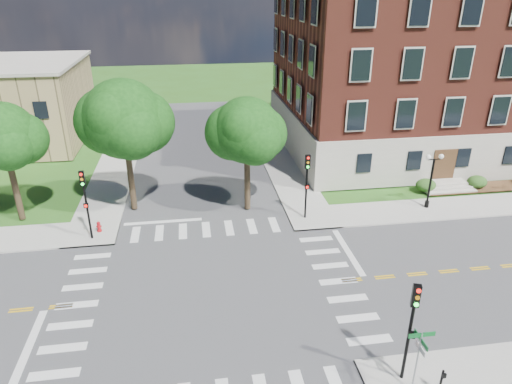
{
  "coord_description": "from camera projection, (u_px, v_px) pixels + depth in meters",
  "views": [
    {
      "loc": [
        -0.66,
        -20.71,
        15.5
      ],
      "look_at": [
        3.32,
        5.99,
        3.2
      ],
      "focal_mm": 32.0,
      "sensor_mm": 36.0,
      "label": 1
    }
  ],
  "objects": [
    {
      "name": "tree_c",
      "position": [
        124.0,
        119.0,
        31.56
      ],
      "size": [
        5.6,
        5.6,
        9.71
      ],
      "color": "#2E2317",
      "rests_on": "ground"
    },
    {
      "name": "push_button_post",
      "position": [
        442.0,
        381.0,
        18.57
      ],
      "size": [
        0.14,
        0.21,
        1.2
      ],
      "color": "black",
      "rests_on": "ground"
    },
    {
      "name": "crosswalk_east",
      "position": [
        338.0,
        281.0,
        26.12
      ],
      "size": [
        2.2,
        10.2,
        0.02
      ],
      "primitive_type": null,
      "color": "silver",
      "rests_on": "ground"
    },
    {
      "name": "traffic_signal_ne",
      "position": [
        307.0,
        178.0,
        31.77
      ],
      "size": [
        0.35,
        0.39,
        4.8
      ],
      "color": "black",
      "rests_on": "ground"
    },
    {
      "name": "main_building",
      "position": [
        440.0,
        65.0,
        44.71
      ],
      "size": [
        30.6,
        22.4,
        16.5
      ],
      "color": "beige",
      "rests_on": "ground"
    },
    {
      "name": "road_ns",
      "position": [
        213.0,
        293.0,
        25.15
      ],
      "size": [
        12.0,
        90.0,
        0.01
      ],
      "primitive_type": "cube",
      "color": "#3D3D3F",
      "rests_on": "ground"
    },
    {
      "name": "tree_d",
      "position": [
        247.0,
        131.0,
        31.92
      ],
      "size": [
        4.72,
        4.72,
        8.45
      ],
      "color": "#2E2317",
      "rests_on": "ground"
    },
    {
      "name": "traffic_signal_se",
      "position": [
        412.0,
        321.0,
        18.31
      ],
      "size": [
        0.37,
        0.44,
        4.8
      ],
      "color": "black",
      "rests_on": "ground"
    },
    {
      "name": "ground",
      "position": [
        213.0,
        293.0,
        25.15
      ],
      "size": [
        160.0,
        160.0,
        0.0
      ],
      "primitive_type": "plane",
      "color": "#2E5718",
      "rests_on": "ground"
    },
    {
      "name": "street_sign_pole",
      "position": [
        419.0,
        351.0,
        18.01
      ],
      "size": [
        1.1,
        1.1,
        3.1
      ],
      "color": "gray",
      "rests_on": "ground"
    },
    {
      "name": "road_ew",
      "position": [
        213.0,
        293.0,
        25.15
      ],
      "size": [
        90.0,
        12.0,
        0.01
      ],
      "primitive_type": "cube",
      "color": "#3D3D3F",
      "rests_on": "ground"
    },
    {
      "name": "sidewalk_ne",
      "position": [
        373.0,
        173.0,
        41.03
      ],
      "size": [
        34.0,
        34.0,
        0.12
      ],
      "color": "#9E9B93",
      "rests_on": "ground"
    },
    {
      "name": "fire_hydrant",
      "position": [
        99.0,
        227.0,
        31.04
      ],
      "size": [
        0.35,
        0.35,
        0.75
      ],
      "color": "#A90D13",
      "rests_on": "ground"
    },
    {
      "name": "stop_bar_east",
      "position": [
        348.0,
        252.0,
        29.03
      ],
      "size": [
        0.4,
        5.5,
        0.0
      ],
      "primitive_type": "cube",
      "color": "silver",
      "rests_on": "ground"
    },
    {
      "name": "sidewalk_nw",
      "position": [
        11.0,
        194.0,
        36.9
      ],
      "size": [
        34.0,
        34.0,
        0.12
      ],
      "color": "#9E9B93",
      "rests_on": "ground"
    },
    {
      "name": "twin_lamp_west",
      "position": [
        431.0,
        178.0,
        33.6
      ],
      "size": [
        1.36,
        0.36,
        4.23
      ],
      "color": "black",
      "rests_on": "ground"
    },
    {
      "name": "traffic_signal_nw",
      "position": [
        85.0,
        196.0,
        29.08
      ],
      "size": [
        0.35,
        0.39,
        4.8
      ],
      "color": "black",
      "rests_on": "ground"
    },
    {
      "name": "tree_b",
      "position": [
        3.0,
        136.0,
        30.32
      ],
      "size": [
        4.45,
        4.45,
        8.48
      ],
      "color": "#2E2317",
      "rests_on": "ground"
    }
  ]
}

